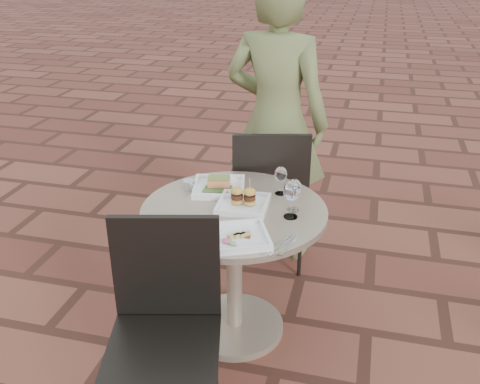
% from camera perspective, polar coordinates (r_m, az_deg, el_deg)
% --- Properties ---
extents(ground, '(60.00, 60.00, 0.00)m').
position_cam_1_polar(ground, '(2.74, 3.75, -18.70)').
color(ground, brown).
rests_on(ground, ground).
extents(cafe_table, '(0.90, 0.90, 0.73)m').
position_cam_1_polar(cafe_table, '(2.69, -0.62, -6.40)').
color(cafe_table, gray).
rests_on(cafe_table, ground).
extents(chair_far, '(0.54, 0.54, 0.93)m').
position_cam_1_polar(chair_far, '(3.19, 3.17, 0.32)').
color(chair_far, black).
rests_on(chair_far, ground).
extents(chair_near, '(0.53, 0.53, 0.93)m').
position_cam_1_polar(chair_near, '(2.21, -8.00, -12.61)').
color(chair_near, black).
rests_on(chair_near, ground).
extents(diner, '(0.71, 0.52, 1.78)m').
position_cam_1_polar(diner, '(3.29, 3.90, 7.48)').
color(diner, '#5D6638').
rests_on(diner, ground).
extents(plate_salmon, '(0.31, 0.31, 0.07)m').
position_cam_1_polar(plate_salmon, '(2.75, -2.26, 0.63)').
color(plate_salmon, white).
rests_on(plate_salmon, cafe_table).
extents(plate_sliders, '(0.25, 0.25, 0.16)m').
position_cam_1_polar(plate_sliders, '(2.57, 0.35, -0.98)').
color(plate_sliders, white).
rests_on(plate_sliders, cafe_table).
extents(plate_tuna, '(0.33, 0.33, 0.03)m').
position_cam_1_polar(plate_tuna, '(2.31, -0.10, -4.74)').
color(plate_tuna, white).
rests_on(plate_tuna, cafe_table).
extents(wine_glass_right, '(0.08, 0.08, 0.18)m').
position_cam_1_polar(wine_glass_right, '(2.44, 5.54, 0.02)').
color(wine_glass_right, white).
rests_on(wine_glass_right, cafe_table).
extents(wine_glass_mid, '(0.06, 0.06, 0.15)m').
position_cam_1_polar(wine_glass_mid, '(2.68, 4.37, 1.84)').
color(wine_glass_mid, white).
rests_on(wine_glass_mid, cafe_table).
extents(wine_glass_far, '(0.07, 0.07, 0.16)m').
position_cam_1_polar(wine_glass_far, '(2.52, 5.80, 0.38)').
color(wine_glass_far, white).
rests_on(wine_glass_far, cafe_table).
extents(steel_ramekin, '(0.07, 0.07, 0.05)m').
position_cam_1_polar(steel_ramekin, '(2.77, -5.43, 0.76)').
color(steel_ramekin, silver).
rests_on(steel_ramekin, cafe_table).
extents(cutlery_set, '(0.16, 0.23, 0.00)m').
position_cam_1_polar(cutlery_set, '(2.28, 4.63, -5.63)').
color(cutlery_set, silver).
rests_on(cutlery_set, cafe_table).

